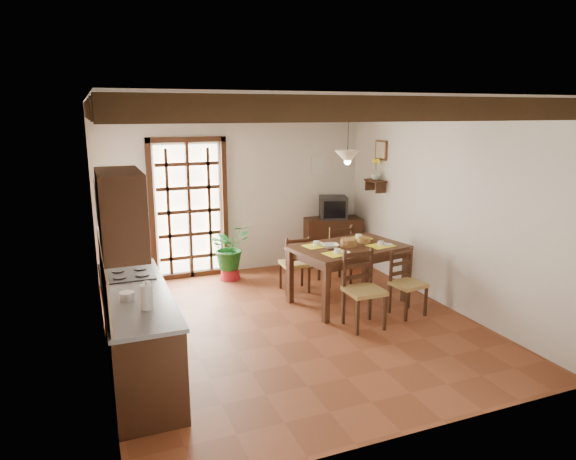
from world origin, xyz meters
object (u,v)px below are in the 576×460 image
potted_plant (229,245)px  pendant_lamp (348,156)px  kitchen_counter (138,332)px  chair_near_right (407,295)px  chair_far_left (295,274)px  dining_table (348,253)px  crt_tv (333,208)px  chair_near_left (363,304)px  chair_far_right (335,264)px  sideboard (333,241)px

potted_plant → pendant_lamp: (1.28, -1.52, 1.51)m
kitchen_counter → chair_near_right: bearing=5.6°
potted_plant → pendant_lamp: size_ratio=2.25×
chair_far_left → dining_table: bearing=131.1°
chair_near_right → dining_table: bearing=118.6°
crt_tv → chair_near_right: bearing=-73.6°
chair_near_left → chair_far_left: chair_near_left is taller
chair_near_right → chair_near_left: bearing=-177.6°
kitchen_counter → chair_far_right: kitchen_counter is taller
chair_far_left → pendant_lamp: pendant_lamp is taller
kitchen_counter → sideboard: kitchen_counter is taller
chair_far_right → crt_tv: size_ratio=1.66×
chair_far_right → potted_plant: bearing=-29.6°
potted_plant → chair_far_right: bearing=-27.2°
dining_table → crt_tv: size_ratio=2.94×
kitchen_counter → pendant_lamp: 3.58m
chair_near_left → sideboard: (0.88, 2.62, 0.11)m
chair_far_right → pendant_lamp: size_ratio=1.13×
kitchen_counter → dining_table: 3.18m
kitchen_counter → dining_table: size_ratio=1.33×
chair_near_left → chair_near_right: (0.75, 0.14, -0.03)m
chair_far_left → chair_far_right: size_ratio=0.92×
chair_far_right → potted_plant: potted_plant is taller
chair_far_right → chair_near_right: bearing=98.3°
kitchen_counter → pendant_lamp: (2.99, 1.14, 1.60)m
chair_far_right → sideboard: size_ratio=0.97×
kitchen_counter → chair_far_left: bearing=35.3°
chair_far_left → pendant_lamp: size_ratio=1.04×
dining_table → pendant_lamp: size_ratio=1.99×
chair_far_left → crt_tv: (1.18, 1.07, 0.75)m
kitchen_counter → chair_near_left: kitchen_counter is taller
kitchen_counter → sideboard: size_ratio=2.29×
chair_far_left → chair_near_right: bearing=131.1°
chair_near_right → potted_plant: 2.95m
kitchen_counter → crt_tv: (3.64, 2.82, 0.55)m
chair_far_right → dining_table: bearing=72.3°
crt_tv → pendant_lamp: size_ratio=0.68×
chair_near_right → crt_tv: bearing=78.9°
chair_near_left → sideboard: size_ratio=0.99×
crt_tv → potted_plant: potted_plant is taller
chair_far_right → crt_tv: bearing=-116.7°
chair_near_left → potted_plant: potted_plant is taller
chair_near_left → crt_tv: bearing=71.4°
chair_far_left → potted_plant: bearing=-46.0°
chair_far_left → sideboard: bearing=-133.1°
chair_far_right → pendant_lamp: 1.94m
kitchen_counter → dining_table: bearing=19.2°
chair_near_left → chair_far_right: bearing=74.8°
dining_table → chair_far_right: (0.23, 0.84, -0.43)m
crt_tv → potted_plant: size_ratio=0.30×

